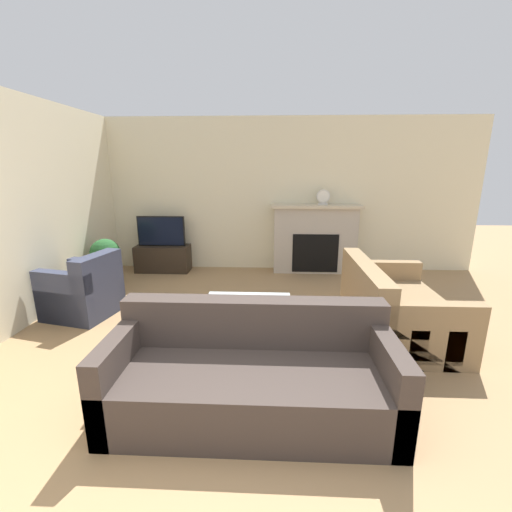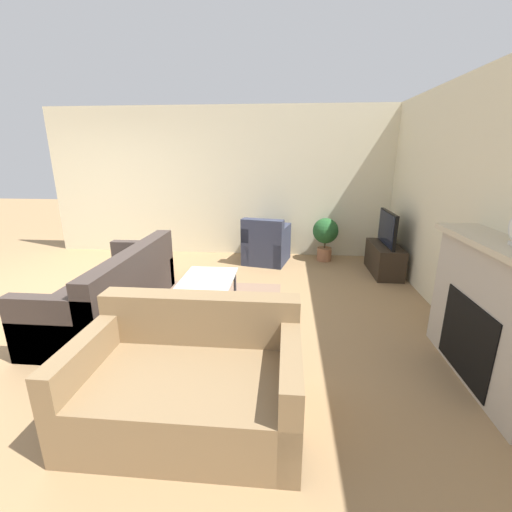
{
  "view_description": "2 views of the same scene",
  "coord_description": "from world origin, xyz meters",
  "views": [
    {
      "loc": [
        0.39,
        -1.34,
        1.87
      ],
      "look_at": [
        0.2,
        2.63,
        0.82
      ],
      "focal_mm": 24.0,
      "sensor_mm": 36.0,
      "label": 1
    },
    {
      "loc": [
        3.86,
        2.99,
        1.88
      ],
      "look_at": [
        0.15,
        2.67,
        0.76
      ],
      "focal_mm": 24.0,
      "sensor_mm": 36.0,
      "label": 2
    }
  ],
  "objects": [
    {
      "name": "wall_left",
      "position": [
        -2.57,
        2.44,
        1.35
      ],
      "size": [
        0.06,
        7.88,
        2.7
      ],
      "color": "beige",
      "rests_on": "ground_plane"
    },
    {
      "name": "coffee_table",
      "position": [
        0.14,
        2.08,
        0.4
      ],
      "size": [
        0.93,
        0.62,
        0.45
      ],
      "color": "#333338",
      "rests_on": "ground_plane"
    },
    {
      "name": "fireplace",
      "position": [
        1.16,
        4.7,
        0.63
      ],
      "size": [
        1.57,
        0.41,
        1.22
      ],
      "color": "#B2A899",
      "rests_on": "ground_plane"
    },
    {
      "name": "armchair_by_window",
      "position": [
        -2.0,
        2.66,
        0.3
      ],
      "size": [
        0.89,
        0.86,
        0.82
      ],
      "rotation": [
        0.0,
        0.0,
        -1.79
      ],
      "color": "#33384C",
      "rests_on": "ground_plane"
    },
    {
      "name": "tv_stand",
      "position": [
        -1.59,
        4.6,
        0.24
      ],
      "size": [
        0.96,
        0.41,
        0.47
      ],
      "color": "#2D2319",
      "rests_on": "ground_plane"
    },
    {
      "name": "area_rug",
      "position": [
        0.14,
        2.03,
        0.0
      ],
      "size": [
        2.13,
        1.82,
        0.0
      ],
      "color": "#896B56",
      "rests_on": "ground_plane"
    },
    {
      "name": "couch_loveseat",
      "position": [
        1.79,
        2.34,
        0.29
      ],
      "size": [
        1.0,
        1.57,
        0.82
      ],
      "rotation": [
        0.0,
        0.0,
        1.57
      ],
      "color": "#8C704C",
      "rests_on": "ground_plane"
    },
    {
      "name": "ground_plane",
      "position": [
        0.0,
        0.0,
        0.0
      ],
      "size": [
        20.0,
        20.0,
        0.0
      ],
      "primitive_type": "plane",
      "color": "#9E7A51"
    },
    {
      "name": "wall_back",
      "position": [
        0.0,
        4.91,
        1.35
      ],
      "size": [
        8.07,
        0.06,
        2.7
      ],
      "color": "beige",
      "rests_on": "ground_plane"
    },
    {
      "name": "tv",
      "position": [
        -1.59,
        4.59,
        0.74
      ],
      "size": [
        0.84,
        0.06,
        0.54
      ],
      "color": "black",
      "rests_on": "tv_stand"
    },
    {
      "name": "couch_sectional",
      "position": [
        0.25,
        0.97,
        0.29
      ],
      "size": [
        2.14,
        0.87,
        0.82
      ],
      "color": "#3D332D",
      "rests_on": "ground_plane"
    },
    {
      "name": "potted_plant",
      "position": [
        -2.2,
        3.71,
        0.49
      ],
      "size": [
        0.45,
        0.45,
        0.78
      ],
      "color": "#AD704C",
      "rests_on": "ground_plane"
    }
  ]
}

